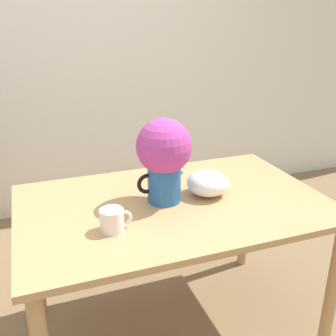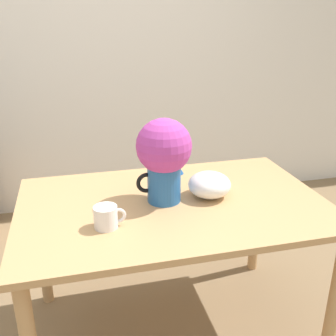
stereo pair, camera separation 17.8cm
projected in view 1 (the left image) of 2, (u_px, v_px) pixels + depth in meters
The scene contains 5 objects.
wall_back at pixel (69, 52), 2.99m from camera, with size 8.00×0.05×2.60m.
table at pixel (173, 219), 1.87m from camera, with size 1.42×0.91×0.75m.
flower_vase at pixel (164, 155), 1.76m from camera, with size 0.26×0.25×0.39m.
coffee_mug at pixel (112, 219), 1.57m from camera, with size 0.13×0.10×0.09m.
white_bowl at pixel (208, 183), 1.88m from camera, with size 0.20×0.20×0.12m.
Camera 1 is at (-0.37, -1.38, 1.56)m, focal length 42.00 mm.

